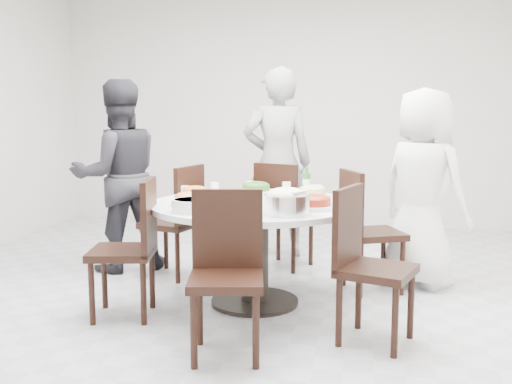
% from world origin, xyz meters
% --- Properties ---
extents(floor, '(6.00, 6.00, 0.01)m').
position_xyz_m(floor, '(0.00, 0.00, 0.00)').
color(floor, '#B0B0B5').
rests_on(floor, ground).
extents(wall_back, '(6.00, 0.01, 2.80)m').
position_xyz_m(wall_back, '(0.00, 3.00, 1.40)').
color(wall_back, beige).
rests_on(wall_back, ground).
extents(wall_front, '(6.00, 0.01, 2.80)m').
position_xyz_m(wall_front, '(0.00, -3.00, 1.40)').
color(wall_front, beige).
rests_on(wall_front, ground).
extents(dining_table, '(1.50, 1.50, 0.75)m').
position_xyz_m(dining_table, '(-0.02, -0.12, 0.38)').
color(dining_table, white).
rests_on(dining_table, floor).
extents(chair_ne, '(0.55, 0.55, 0.95)m').
position_xyz_m(chair_ne, '(0.83, 0.36, 0.47)').
color(chair_ne, black).
rests_on(chair_ne, floor).
extents(chair_n, '(0.54, 0.54, 0.95)m').
position_xyz_m(chair_n, '(0.07, 0.94, 0.47)').
color(chair_n, black).
rests_on(chair_n, floor).
extents(chair_nw, '(0.51, 0.51, 0.95)m').
position_xyz_m(chair_nw, '(-0.85, 0.47, 0.47)').
color(chair_nw, black).
rests_on(chair_nw, floor).
extents(chair_sw, '(0.49, 0.49, 0.95)m').
position_xyz_m(chair_sw, '(-0.85, -0.55, 0.47)').
color(chair_sw, black).
rests_on(chair_sw, floor).
extents(chair_s, '(0.49, 0.49, 0.95)m').
position_xyz_m(chair_s, '(-0.00, -1.08, 0.47)').
color(chair_s, black).
rests_on(chair_s, floor).
extents(chair_se, '(0.53, 0.53, 0.95)m').
position_xyz_m(chair_se, '(0.84, -0.71, 0.47)').
color(chair_se, black).
rests_on(chair_se, floor).
extents(diner_right, '(0.92, 0.88, 1.58)m').
position_xyz_m(diner_right, '(1.21, 0.58, 0.79)').
color(diner_right, silver).
rests_on(diner_right, floor).
extents(diner_middle, '(0.73, 0.55, 1.81)m').
position_xyz_m(diner_middle, '(-0.07, 1.36, 0.90)').
color(diner_middle, black).
rests_on(diner_middle, floor).
extents(diner_left, '(1.03, 0.99, 1.67)m').
position_xyz_m(diner_left, '(-1.36, 0.59, 0.83)').
color(diner_left, black).
rests_on(diner_left, floor).
extents(dish_greens, '(0.28, 0.28, 0.07)m').
position_xyz_m(dish_greens, '(-0.09, 0.33, 0.79)').
color(dish_greens, white).
rests_on(dish_greens, dining_table).
extents(dish_pale, '(0.26, 0.26, 0.07)m').
position_xyz_m(dish_pale, '(0.37, 0.22, 0.78)').
color(dish_pale, white).
rests_on(dish_pale, dining_table).
extents(dish_orange, '(0.24, 0.24, 0.06)m').
position_xyz_m(dish_orange, '(-0.50, 0.01, 0.78)').
color(dish_orange, white).
rests_on(dish_orange, dining_table).
extents(dish_redbrown, '(0.30, 0.30, 0.08)m').
position_xyz_m(dish_redbrown, '(0.42, -0.31, 0.79)').
color(dish_redbrown, white).
rests_on(dish_redbrown, dining_table).
extents(dish_tofu, '(0.25, 0.25, 0.07)m').
position_xyz_m(dish_tofu, '(-0.45, -0.32, 0.78)').
color(dish_tofu, white).
rests_on(dish_tofu, dining_table).
extents(rice_bowl, '(0.30, 0.30, 0.13)m').
position_xyz_m(rice_bowl, '(0.27, -0.54, 0.81)').
color(rice_bowl, silver).
rests_on(rice_bowl, dining_table).
extents(soup_bowl, '(0.27, 0.27, 0.08)m').
position_xyz_m(soup_bowl, '(-0.35, -0.57, 0.79)').
color(soup_bowl, white).
rests_on(soup_bowl, dining_table).
extents(beverage_bottle, '(0.06, 0.06, 0.21)m').
position_xyz_m(beverage_bottle, '(0.30, 0.43, 0.85)').
color(beverage_bottle, '#296528').
rests_on(beverage_bottle, dining_table).
extents(tea_cups, '(0.07, 0.07, 0.08)m').
position_xyz_m(tea_cups, '(-0.04, 0.49, 0.79)').
color(tea_cups, white).
rests_on(tea_cups, dining_table).
extents(chopsticks, '(0.24, 0.04, 0.01)m').
position_xyz_m(chopsticks, '(-0.04, 0.55, 0.76)').
color(chopsticks, tan).
rests_on(chopsticks, dining_table).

